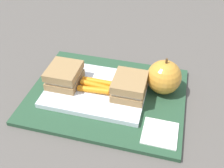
% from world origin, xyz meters
% --- Properties ---
extents(ground_plane, '(2.40, 2.40, 0.00)m').
position_xyz_m(ground_plane, '(0.00, 0.00, 0.00)').
color(ground_plane, '#56514C').
extents(lunchbag_mat, '(0.36, 0.28, 0.01)m').
position_xyz_m(lunchbag_mat, '(0.00, 0.00, 0.01)').
color(lunchbag_mat, '#284C33').
rests_on(lunchbag_mat, ground_plane).
extents(food_tray, '(0.23, 0.17, 0.01)m').
position_xyz_m(food_tray, '(-0.03, 0.00, 0.02)').
color(food_tray, white).
rests_on(food_tray, lunchbag_mat).
extents(sandwich_half_left, '(0.07, 0.08, 0.04)m').
position_xyz_m(sandwich_half_left, '(-0.10, 0.00, 0.04)').
color(sandwich_half_left, '#9E7A4C').
rests_on(sandwich_half_left, food_tray).
extents(sandwich_half_right, '(0.07, 0.08, 0.04)m').
position_xyz_m(sandwich_half_right, '(0.05, 0.00, 0.04)').
color(sandwich_half_right, '#9E7A4C').
rests_on(sandwich_half_right, food_tray).
extents(carrot_sticks_bundle, '(0.08, 0.04, 0.02)m').
position_xyz_m(carrot_sticks_bundle, '(-0.03, -0.00, 0.03)').
color(carrot_sticks_bundle, orange).
rests_on(carrot_sticks_bundle, food_tray).
extents(apple, '(0.08, 0.08, 0.09)m').
position_xyz_m(apple, '(0.12, 0.05, 0.05)').
color(apple, gold).
rests_on(apple, lunchbag_mat).
extents(paper_napkin, '(0.07, 0.07, 0.00)m').
position_xyz_m(paper_napkin, '(0.14, -0.09, 0.01)').
color(paper_napkin, white).
rests_on(paper_napkin, lunchbag_mat).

